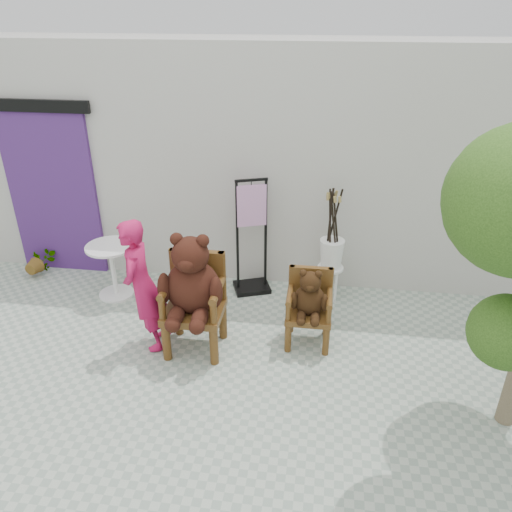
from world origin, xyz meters
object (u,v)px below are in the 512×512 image
at_px(chair_big, 193,287).
at_px(cafe_table, 112,264).
at_px(display_stand, 252,250).
at_px(person, 143,286).
at_px(chair_small, 309,300).
at_px(stool_bucket, 331,253).

relative_size(chair_big, cafe_table, 1.94).
bearing_deg(display_stand, person, -146.40).
height_order(chair_small, cafe_table, chair_small).
height_order(chair_small, display_stand, display_stand).
xyz_separation_m(chair_big, chair_small, (1.20, 0.27, -0.23)).
xyz_separation_m(person, stool_bucket, (1.95, 1.23, -0.09)).
distance_m(display_stand, stool_bucket, 1.00).
bearing_deg(cafe_table, chair_small, -14.47).
xyz_separation_m(cafe_table, stool_bucket, (2.71, 0.30, 0.20)).
bearing_deg(chair_big, stool_bucket, 40.73).
height_order(cafe_table, stool_bucket, stool_bucket).
height_order(chair_small, stool_bucket, stool_bucket).
relative_size(chair_big, person, 0.93).
bearing_deg(display_stand, cafe_table, 172.06).
height_order(chair_big, chair_small, chair_big).
bearing_deg(cafe_table, display_stand, 12.35).
distance_m(chair_big, person, 0.53).
height_order(chair_big, display_stand, display_stand).
relative_size(cafe_table, display_stand, 0.47).
bearing_deg(person, stool_bucket, 119.77).
distance_m(cafe_table, stool_bucket, 2.73).
relative_size(chair_small, stool_bucket, 0.63).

